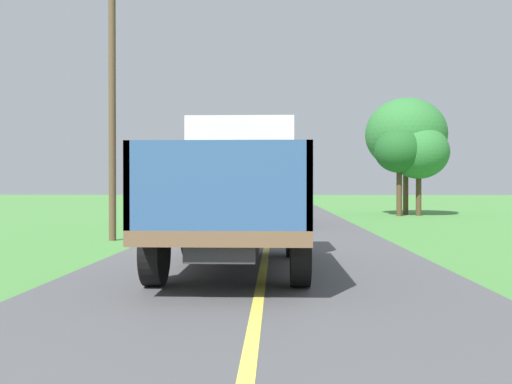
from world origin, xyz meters
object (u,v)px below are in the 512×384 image
object	(u,v)px
banana_truck_near	(238,189)
roadside_tree_mid_right	(399,151)
utility_pole_roadside	(112,95)
roadside_tree_near_left	(406,134)
banana_truck_far	(261,188)
roadside_tree_far_left	(419,152)

from	to	relation	value
banana_truck_near	roadside_tree_mid_right	bearing A→B (deg)	68.81
utility_pole_roadside	roadside_tree_mid_right	distance (m)	17.16
banana_truck_near	utility_pole_roadside	bearing A→B (deg)	128.37
banana_truck_near	roadside_tree_near_left	xyz separation A→B (m)	(7.68, 19.54, 2.84)
utility_pole_roadside	banana_truck_near	bearing A→B (deg)	-51.63
banana_truck_far	utility_pole_roadside	bearing A→B (deg)	-121.39
roadside_tree_near_left	banana_truck_near	bearing A→B (deg)	-111.46
banana_truck_near	utility_pole_roadside	xyz separation A→B (m)	(-3.87, 4.88, 2.59)
utility_pole_roadside	roadside_tree_far_left	bearing A→B (deg)	48.66
utility_pole_roadside	roadside_tree_near_left	xyz separation A→B (m)	(11.55, 14.66, 0.25)
roadside_tree_mid_right	roadside_tree_far_left	bearing A→B (deg)	18.93
banana_truck_near	roadside_tree_mid_right	distance (m)	19.53
banana_truck_near	roadside_tree_far_left	size ratio (longest dim) A/B	1.24
banana_truck_near	utility_pole_roadside	world-z (taller)	utility_pole_roadside
roadside_tree_near_left	roadside_tree_mid_right	bearing A→B (deg)	-114.85
banana_truck_near	roadside_tree_near_left	bearing A→B (deg)	68.54
banana_truck_near	roadside_tree_far_left	xyz separation A→B (m)	(8.10, 18.49, 1.82)
utility_pole_roadside	roadside_tree_mid_right	world-z (taller)	utility_pole_roadside
banana_truck_far	banana_truck_near	bearing A→B (deg)	-90.63
banana_truck_near	banana_truck_far	distance (m)	11.43
roadside_tree_mid_right	utility_pole_roadside	bearing A→B (deg)	-129.45
roadside_tree_mid_right	roadside_tree_far_left	world-z (taller)	roadside_tree_far_left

